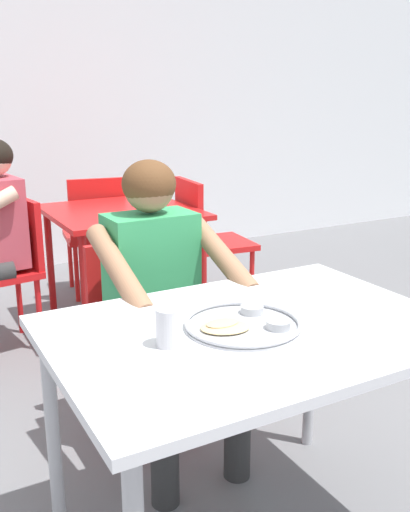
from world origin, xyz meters
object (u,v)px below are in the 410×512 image
thali_tray (243,323)px  chair_red_far (96,229)px  table_background_red (122,224)px  chair_foreground (140,323)px  table_foreground (253,350)px  chair_red_left (9,262)px  chair_red_right (205,235)px  drinking_cup (169,326)px  diner_foreground (162,286)px

thali_tray → chair_red_far: 2.56m
table_background_red → chair_red_far: (0.03, 0.60, -0.15)m
chair_foreground → table_background_red: bearing=72.6°
table_foreground → thali_tray: 0.09m
chair_red_left → chair_red_right: bearing=-0.3°
chair_red_right → thali_tray: bearing=-116.0°
thali_tray → chair_foreground: bearing=88.9°
thali_tray → table_background_red: size_ratio=0.39×
chair_red_right → chair_red_far: chair_red_right is taller
chair_red_left → table_foreground: bearing=-80.0°
table_foreground → chair_red_left: chair_red_left is taller
chair_foreground → thali_tray: bearing=-91.1°
chair_red_right → chair_red_far: bearing=132.0°
thali_tray → chair_red_far: size_ratio=0.39×
table_background_red → chair_red_right: 0.59m
chair_foreground → chair_red_right: size_ratio=0.91×
table_background_red → chair_foreground: bearing=-107.4°
drinking_cup → table_background_red: 2.03m
diner_foreground → chair_red_left: bearing=104.0°
drinking_cup → chair_red_right: size_ratio=0.12×
drinking_cup → diner_foreground: (0.26, 0.61, -0.11)m
table_background_red → table_foreground: bearing=-99.7°
table_foreground → chair_red_far: chair_red_far is taller
table_background_red → chair_red_far: chair_red_far is taller
thali_tray → chair_red_right: (0.93, 1.92, -0.25)m
chair_red_far → drinking_cup: bearing=-104.0°
diner_foreground → table_foreground: bearing=-89.0°
chair_red_far → chair_red_right: bearing=-48.0°
table_foreground → chair_foreground: (-0.01, 0.83, -0.21)m
table_background_red → chair_red_left: bearing=-179.8°
diner_foreground → chair_red_left: (-0.33, 1.32, -0.20)m
diner_foreground → chair_red_right: bearing=55.2°
drinking_cup → diner_foreground: 0.67m
chair_foreground → chair_red_left: bearing=106.4°
chair_red_right → chair_red_left: bearing=179.7°
thali_tray → diner_foreground: diner_foreground is taller
chair_foreground → chair_red_far: chair_red_far is taller
table_foreground → chair_red_far: (0.36, 2.52, -0.18)m
drinking_cup → chair_red_left: size_ratio=0.12×
table_foreground → table_background_red: table_foreground is taller
drinking_cup → table_foreground: bearing=0.8°
thali_tray → chair_foreground: 0.87m
diner_foreground → chair_red_far: diner_foreground is taller
chair_red_left → chair_red_right: 1.24m
table_background_red → chair_red_right: chair_red_right is taller
table_foreground → table_background_red: bearing=80.3°
table_foreground → thali_tray: size_ratio=3.43×
diner_foreground → table_background_red: 1.37m
drinking_cup → chair_red_left: drinking_cup is taller
drinking_cup → diner_foreground: diner_foreground is taller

